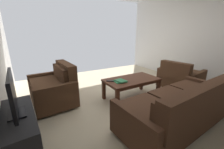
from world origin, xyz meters
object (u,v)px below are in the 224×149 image
tv_stand (20,129)px  tv_remote (110,81)px  loveseat_near (55,87)px  flat_tv (13,94)px  sofa_main (181,107)px  armchair_side (180,77)px  book_stack (120,81)px  coffee_table (132,82)px

tv_stand → tv_remote: bearing=-163.7°
loveseat_near → flat_tv: (0.61, 1.05, 0.39)m
sofa_main → tv_stand: 2.37m
tv_stand → flat_tv: (-0.00, 0.00, 0.51)m
loveseat_near → tv_stand: 1.22m
armchair_side → tv_remote: bearing=-8.3°
tv_stand → book_stack: (-1.84, -0.35, 0.25)m
sofa_main → tv_remote: sofa_main is taller
flat_tv → tv_stand: bearing=-67.2°
loveseat_near → tv_remote: loveseat_near is taller
armchair_side → book_stack: (1.82, -0.16, 0.16)m
coffee_table → flat_tv: size_ratio=1.50×
sofa_main → loveseat_near: (1.60, -1.88, 0.01)m
loveseat_near → book_stack: 1.41m
armchair_side → tv_remote: 2.02m
sofa_main → book_stack: bearing=-72.6°
loveseat_near → coffee_table: size_ratio=0.95×
coffee_table → tv_remote: (0.51, -0.10, 0.08)m
loveseat_near → coffee_table: 1.69m
coffee_table → loveseat_near: bearing=-23.1°
sofa_main → coffee_table: 1.22m
loveseat_near → armchair_side: loveseat_near is taller
loveseat_near → tv_stand: size_ratio=0.99×
tv_stand → tv_remote: tv_remote is taller
flat_tv → tv_remote: 1.75m
tv_stand → book_stack: bearing=-169.1°
flat_tv → tv_remote: flat_tv is taller
sofa_main → armchair_side: (-1.44, -1.03, -0.02)m
armchair_side → tv_remote: armchair_side is taller
sofa_main → coffee_table: (0.04, -1.22, 0.06)m
sofa_main → tv_stand: sofa_main is taller
armchair_side → book_stack: 1.83m
coffee_table → book_stack: size_ratio=4.38×
sofa_main → armchair_side: bearing=-144.5°
sofa_main → coffee_table: size_ratio=1.73×
sofa_main → armchair_side: sofa_main is taller
tv_remote → book_stack: bearing=143.0°
flat_tv → book_stack: flat_tv is taller
coffee_table → book_stack: (0.33, 0.03, 0.08)m
coffee_table → tv_remote: size_ratio=7.95×
coffee_table → sofa_main: bearing=92.1°
tv_stand → flat_tv: 0.51m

